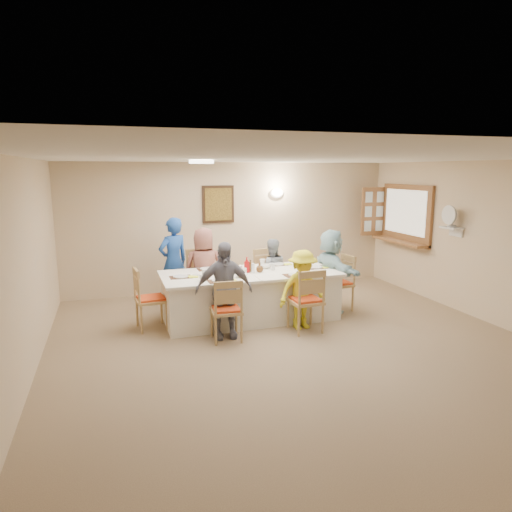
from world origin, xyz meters
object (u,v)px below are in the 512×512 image
object	(u,v)px
diner_back_left	(204,269)
diner_front_right	(302,290)
chair_left_end	(151,298)
diner_right_end	(331,270)
chair_front_left	(226,309)
dining_table	(250,296)
diner_front_left	(224,290)
chair_right_end	(338,283)
condiment_ketchup	(247,265)
chair_back_right	(269,276)
caregiver	(174,262)
desk_fan	(451,219)
diner_back_right	(271,272)
chair_front_right	(305,299)
serving_hatch	(406,214)
chair_back_left	(203,279)

from	to	relation	value
diner_back_left	diner_front_right	size ratio (longest dim) A/B	1.18
chair_left_end	diner_right_end	xyz separation A→B (m)	(2.97, 0.00, 0.22)
chair_front_left	diner_front_right	world-z (taller)	diner_front_right
dining_table	diner_front_left	bearing A→B (deg)	-131.42
chair_right_end	condiment_ketchup	bearing A→B (deg)	-94.57
chair_back_right	chair_right_end	xyz separation A→B (m)	(0.95, -0.80, -0.01)
dining_table	condiment_ketchup	distance (m)	0.51
chair_back_right	diner_back_left	distance (m)	1.23
chair_back_right	chair_right_end	size ratio (longest dim) A/B	1.01
chair_back_right	caregiver	xyz separation A→B (m)	(-1.65, 0.35, 0.30)
desk_fan	diner_back_right	size ratio (longest dim) A/B	0.26
diner_back_left	diner_right_end	distance (m)	2.13
chair_front_right	diner_back_left	bearing A→B (deg)	-52.70
chair_left_end	diner_right_end	size ratio (longest dim) A/B	0.68
chair_back_right	dining_table	bearing A→B (deg)	-138.54
diner_front_left	caregiver	xyz separation A→B (m)	(-0.45, 1.83, 0.08)
chair_right_end	diner_back_left	xyz separation A→B (m)	(-2.15, 0.68, 0.24)
chair_back_right	diner_front_left	xyz separation A→B (m)	(-1.20, -1.48, 0.21)
desk_fan	chair_left_end	bearing A→B (deg)	174.01
condiment_ketchup	serving_hatch	bearing A→B (deg)	13.30
dining_table	desk_fan	bearing A→B (deg)	-8.74
dining_table	caregiver	bearing A→B (deg)	132.40
diner_front_right	caregiver	size ratio (longest dim) A/B	0.77
chair_front_left	diner_front_left	world-z (taller)	diner_front_left
serving_hatch	condiment_ketchup	world-z (taller)	serving_hatch
chair_front_right	caregiver	world-z (taller)	caregiver
desk_fan	diner_right_end	size ratio (longest dim) A/B	0.22
diner_front_left	chair_back_right	bearing A→B (deg)	55.04
chair_right_end	dining_table	bearing A→B (deg)	-94.32
desk_fan	diner_front_right	distance (m)	2.91
chair_front_right	diner_front_left	bearing A→B (deg)	-7.45
chair_back_left	diner_back_left	world-z (taller)	diner_back_left
chair_front_left	caregiver	bearing A→B (deg)	-73.18
diner_back_right	serving_hatch	bearing A→B (deg)	-166.07
diner_back_left	caregiver	world-z (taller)	caregiver
diner_back_left	diner_front_left	distance (m)	1.36
diner_back_left	diner_right_end	size ratio (longest dim) A/B	1.02
dining_table	chair_front_left	bearing A→B (deg)	-126.87
chair_left_end	diner_back_left	world-z (taller)	diner_back_left
desk_fan	chair_right_end	size ratio (longest dim) A/B	0.32
dining_table	diner_back_right	xyz separation A→B (m)	(0.60, 0.68, 0.20)
dining_table	chair_right_end	world-z (taller)	chair_right_end
diner_front_left	diner_right_end	bearing A→B (deg)	22.68
dining_table	chair_front_left	world-z (taller)	chair_front_left
diner_front_right	caregiver	xyz separation A→B (m)	(-1.65, 1.83, 0.18)
chair_back_right	chair_front_right	size ratio (longest dim) A/B	0.99
chair_front_left	diner_back_right	world-z (taller)	diner_back_right
chair_front_left	condiment_ketchup	bearing A→B (deg)	-120.13
chair_back_left	diner_right_end	bearing A→B (deg)	-31.84
diner_front_left	diner_front_right	world-z (taller)	diner_front_left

